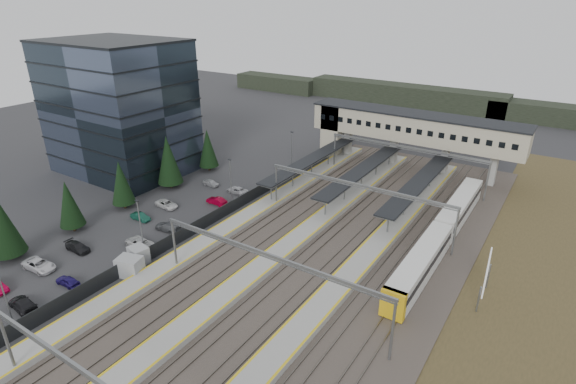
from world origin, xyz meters
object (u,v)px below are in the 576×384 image
Objects in this scene: train at (441,234)px; office_building at (119,107)px; relay_cabin_near at (130,267)px; footbridge at (399,128)px; billboard at (487,273)px; relay_cabin_far at (139,255)px.

office_building is at bearing -176.57° from train.
relay_cabin_near is 0.09× the size of train.
relay_cabin_near is 0.08× the size of footbridge.
relay_cabin_near is 41.57m from billboard.
relay_cabin_far is 0.44× the size of billboard.
office_building reaches higher than train.
relay_cabin_near is 56.05m from footbridge.
footbridge reaches higher than billboard.
relay_cabin_far is 54.00m from footbridge.
office_building is at bearing -145.53° from footbridge.
office_building is 40.03m from relay_cabin_near.
office_building is at bearing 143.25° from relay_cabin_far.
office_building is 53.18m from footbridge.
train is at bearing 38.61° from relay_cabin_far.
billboard reaches higher than relay_cabin_near.
relay_cabin_far is (28.68, -21.42, -11.10)m from office_building.
relay_cabin_far is 41.85m from billboard.
train is (29.87, 27.56, 0.69)m from relay_cabin_near.
relay_cabin_far is 0.07× the size of footbridge.
footbridge is at bearing 123.63° from billboard.
footbridge reaches higher than relay_cabin_far.
train is (16.30, -26.40, -6.03)m from footbridge.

